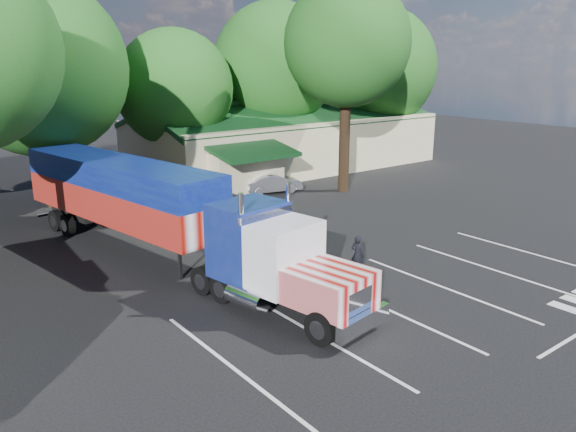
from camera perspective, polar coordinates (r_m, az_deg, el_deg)
ground at (r=24.40m, az=-0.37°, el=-4.77°), size 120.00×120.00×0.00m
event_hall at (r=45.79m, az=-0.33°, el=7.75°), size 24.20×14.12×5.55m
tree_row_c at (r=35.48m, az=-24.06°, el=13.59°), size 10.00×10.00×13.05m
tree_row_d at (r=39.93m, az=-11.48°, el=12.59°), size 8.00×8.00×10.60m
tree_row_e at (r=45.06m, az=-1.27°, el=15.11°), size 9.60×9.60×12.90m
tree_row_f at (r=50.83m, az=8.97°, el=14.66°), size 10.40×10.40×13.00m
tree_near_right at (r=36.83m, az=6.02°, el=17.05°), size 8.00×8.00×13.50m
semi_truck at (r=24.85m, az=-13.54°, el=1.03°), size 5.79×20.60×4.29m
woman at (r=23.12m, az=7.08°, el=-3.93°), size 0.54×0.68×1.62m
bicycle at (r=31.53m, az=-6.65°, el=0.86°), size 1.77×1.96×1.03m
silver_sedan at (r=37.01m, az=-1.57°, el=3.36°), size 4.07×2.27×1.27m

